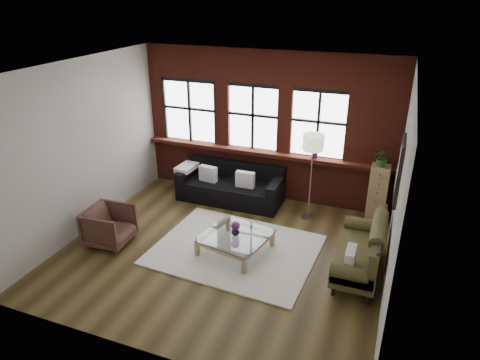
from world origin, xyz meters
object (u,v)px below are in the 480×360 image
(armchair, at_px, (109,226))
(drawer_chest, at_px, (377,194))
(dark_sofa, at_px, (231,183))
(vintage_settee, at_px, (359,248))
(vase, at_px, (235,231))
(floor_lamp, at_px, (311,174))
(coffee_table, at_px, (235,244))

(armchair, relative_size, drawer_chest, 0.66)
(dark_sofa, height_order, vintage_settee, vintage_settee)
(vase, height_order, floor_lamp, floor_lamp)
(dark_sofa, xyz_separation_m, drawer_chest, (3.04, 0.22, 0.18))
(vintage_settee, height_order, drawer_chest, drawer_chest)
(vintage_settee, distance_m, coffee_table, 2.10)
(floor_lamp, bearing_deg, vase, -118.76)
(coffee_table, xyz_separation_m, floor_lamp, (0.93, 1.70, 0.79))
(vintage_settee, bearing_deg, floor_lamp, 126.96)
(dark_sofa, xyz_separation_m, armchair, (-1.41, -2.38, -0.06))
(dark_sofa, bearing_deg, coffee_table, -65.67)
(dark_sofa, relative_size, floor_lamp, 1.17)
(dark_sofa, xyz_separation_m, vintage_settee, (2.91, -1.68, 0.05))
(coffee_table, relative_size, floor_lamp, 0.56)
(drawer_chest, height_order, floor_lamp, floor_lamp)
(drawer_chest, bearing_deg, dark_sofa, -175.94)
(dark_sofa, relative_size, coffee_table, 2.09)
(dark_sofa, bearing_deg, armchair, -120.68)
(vintage_settee, relative_size, drawer_chest, 1.46)
(coffee_table, xyz_separation_m, drawer_chest, (2.20, 2.07, 0.41))
(coffee_table, height_order, floor_lamp, floor_lamp)
(armchair, relative_size, vase, 5.18)
(drawer_chest, xyz_separation_m, floor_lamp, (-1.27, -0.38, 0.38))
(vintage_settee, xyz_separation_m, armchair, (-4.33, -0.70, -0.10))
(armchair, xyz_separation_m, floor_lamp, (3.19, 2.22, 0.61))
(armchair, bearing_deg, drawer_chest, -63.49)
(dark_sofa, height_order, vase, dark_sofa)
(dark_sofa, distance_m, drawer_chest, 3.06)
(armchair, height_order, floor_lamp, floor_lamp)
(vintage_settee, height_order, armchair, vintage_settee)
(coffee_table, height_order, vase, vase)
(drawer_chest, distance_m, floor_lamp, 1.38)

